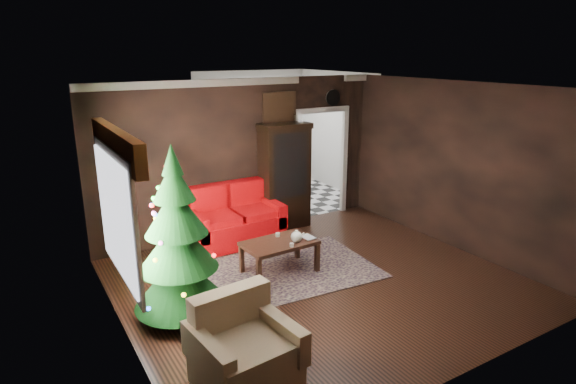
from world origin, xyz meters
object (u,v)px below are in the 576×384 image
loveseat (234,215)px  christmas_tree (177,240)px  coffee_table (279,256)px  kitchen_table (277,186)px  armchair (245,347)px  wall_clock (333,98)px  teapot (296,236)px  floor_lamp (174,210)px  curio_cabinet (285,179)px

loveseat → christmas_tree: (-1.64, -1.93, 0.55)m
coffee_table → kitchen_table: 3.56m
armchair → wall_clock: size_ratio=2.95×
loveseat → kitchen_table: bearing=42.5°
teapot → kitchen_table: bearing=64.9°
floor_lamp → teapot: 2.02m
curio_cabinet → christmas_tree: size_ratio=0.86×
loveseat → armchair: (-1.54, -3.55, -0.04)m
christmas_tree → coffee_table: bearing=15.4°
teapot → wall_clock: wall_clock is taller
loveseat → floor_lamp: floor_lamp is taller
loveseat → wall_clock: 3.04m
floor_lamp → armchair: size_ratio=1.54×
wall_clock → curio_cabinet: bearing=-171.5°
armchair → loveseat: bearing=60.9°
coffee_table → floor_lamp: bearing=131.9°
teapot → kitchen_table: size_ratio=0.26×
wall_clock → floor_lamp: bearing=-170.9°
curio_cabinet → wall_clock: bearing=8.5°
curio_cabinet → wall_clock: 1.88m
christmas_tree → loveseat: bearing=49.6°
loveseat → kitchen_table: 2.45m
kitchen_table → christmas_tree: bearing=-133.9°
christmas_tree → kitchen_table: 5.01m
coffee_table → kitchen_table: size_ratio=1.45×
armchair → floor_lamp: bearing=77.1°
teapot → wall_clock: (2.08, 2.01, 1.79)m
loveseat → christmas_tree: 2.59m
curio_cabinet → floor_lamp: size_ratio=1.30×
christmas_tree → kitchen_table: size_ratio=2.96×
loveseat → armchair: bearing=-113.5°
armchair → teapot: (1.81, 1.94, 0.13)m
curio_cabinet → armchair: size_ratio=2.01×
christmas_tree → wall_clock: 4.81m
loveseat → teapot: bearing=-80.5°
coffee_table → wall_clock: bearing=39.1°
teapot → kitchen_table: 3.61m
wall_clock → kitchen_table: wall_clock is taller
armchair → teapot: armchair is taller
coffee_table → wall_clock: size_ratio=3.40×
curio_cabinet → teapot: curio_cabinet is taller
coffee_table → teapot: (0.21, -0.15, 0.34)m
floor_lamp → teapot: floor_lamp is taller
loveseat → coffee_table: 1.48m
loveseat → christmas_tree: size_ratio=0.77×
loveseat → teapot: loveseat is taller
loveseat → wall_clock: bearing=9.7°
floor_lamp → curio_cabinet: bearing=9.4°
curio_cabinet → kitchen_table: bearing=65.6°
curio_cabinet → kitchen_table: 1.67m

